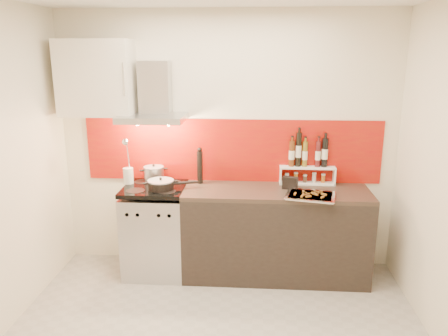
# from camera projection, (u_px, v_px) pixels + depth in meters

# --- Properties ---
(back_wall) EXTENTS (3.40, 0.02, 2.60)m
(back_wall) POSITION_uv_depth(u_px,v_px,m) (227.00, 142.00, 4.44)
(back_wall) COLOR silver
(back_wall) RESTS_ON ground
(backsplash) EXTENTS (3.00, 0.02, 0.64)m
(backsplash) POSITION_uv_depth(u_px,v_px,m) (232.00, 150.00, 4.45)
(backsplash) COLOR #9F1C08
(backsplash) RESTS_ON back_wall
(range_stove) EXTENTS (0.60, 0.60, 0.91)m
(range_stove) POSITION_uv_depth(u_px,v_px,m) (156.00, 231.00, 4.41)
(range_stove) COLOR #B7B7BA
(range_stove) RESTS_ON ground
(counter) EXTENTS (1.80, 0.60, 0.90)m
(counter) POSITION_uv_depth(u_px,v_px,m) (275.00, 233.00, 4.34)
(counter) COLOR black
(counter) RESTS_ON ground
(range_hood) EXTENTS (0.62, 0.50, 0.61)m
(range_hood) POSITION_uv_depth(u_px,v_px,m) (154.00, 100.00, 4.22)
(range_hood) COLOR #B7B7BA
(range_hood) RESTS_ON back_wall
(upper_cabinet) EXTENTS (0.70, 0.35, 0.72)m
(upper_cabinet) POSITION_uv_depth(u_px,v_px,m) (96.00, 78.00, 4.19)
(upper_cabinet) COLOR silver
(upper_cabinet) RESTS_ON back_wall
(stock_pot) EXTENTS (0.21, 0.21, 0.18)m
(stock_pot) POSITION_uv_depth(u_px,v_px,m) (154.00, 174.00, 4.46)
(stock_pot) COLOR #B7B7BA
(stock_pot) RESTS_ON range_stove
(saute_pan) EXTENTS (0.48, 0.25, 0.12)m
(saute_pan) POSITION_uv_depth(u_px,v_px,m) (162.00, 184.00, 4.20)
(saute_pan) COLOR black
(saute_pan) RESTS_ON range_stove
(utensil_jar) EXTENTS (0.10, 0.15, 0.48)m
(utensil_jar) POSITION_uv_depth(u_px,v_px,m) (128.00, 171.00, 4.35)
(utensil_jar) COLOR silver
(utensil_jar) RESTS_ON range_stove
(pepper_mill) EXTENTS (0.06, 0.06, 0.37)m
(pepper_mill) POSITION_uv_depth(u_px,v_px,m) (200.00, 166.00, 4.39)
(pepper_mill) COLOR black
(pepper_mill) RESTS_ON counter
(step_shelf) EXTENTS (0.55, 0.15, 0.52)m
(step_shelf) POSITION_uv_depth(u_px,v_px,m) (307.00, 163.00, 4.37)
(step_shelf) COLOR white
(step_shelf) RESTS_ON counter
(caddy_box) EXTENTS (0.16, 0.11, 0.12)m
(caddy_box) POSITION_uv_depth(u_px,v_px,m) (290.00, 183.00, 4.23)
(caddy_box) COLOR black
(caddy_box) RESTS_ON counter
(baking_tray) EXTENTS (0.50, 0.42, 0.03)m
(baking_tray) POSITION_uv_depth(u_px,v_px,m) (311.00, 196.00, 4.00)
(baking_tray) COLOR silver
(baking_tray) RESTS_ON counter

